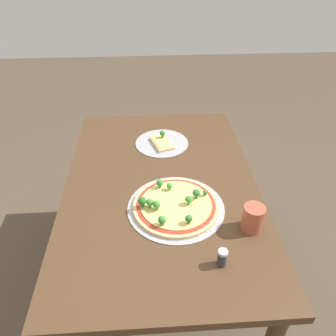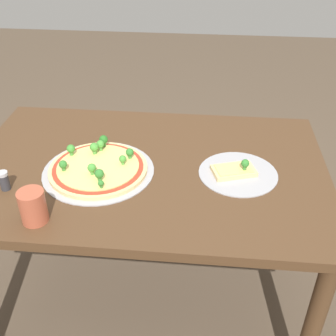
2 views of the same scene
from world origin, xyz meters
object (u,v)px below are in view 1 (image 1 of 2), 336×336
object	(u,v)px
dining_table	(161,197)
pizza_tray_slice	(162,142)
condiment_shaker	(222,258)
pizza_tray_whole	(175,205)
drinking_cup	(253,218)

from	to	relation	value
dining_table	pizza_tray_slice	world-z (taller)	pizza_tray_slice
pizza_tray_slice	condiment_shaker	size ratio (longest dim) A/B	4.11
pizza_tray_whole	condiment_shaker	xyz separation A→B (m)	(0.29, 0.13, 0.02)
pizza_tray_slice	pizza_tray_whole	bearing A→B (deg)	3.52
pizza_tray_whole	drinking_cup	xyz separation A→B (m)	(0.13, 0.28, 0.04)
pizza_tray_whole	pizza_tray_slice	distance (m)	0.49
pizza_tray_whole	condiment_shaker	world-z (taller)	pizza_tray_whole
dining_table	pizza_tray_slice	distance (m)	0.34
pizza_tray_slice	condiment_shaker	world-z (taller)	condiment_shaker
pizza_tray_whole	condiment_shaker	distance (m)	0.32
pizza_tray_slice	drinking_cup	world-z (taller)	drinking_cup
pizza_tray_slice	condiment_shaker	bearing A→B (deg)	11.95
dining_table	pizza_tray_slice	xyz separation A→B (m)	(-0.33, 0.02, 0.09)
condiment_shaker	drinking_cup	bearing A→B (deg)	137.30
dining_table	condiment_shaker	size ratio (longest dim) A/B	19.26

